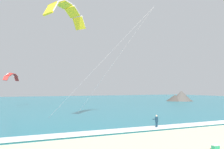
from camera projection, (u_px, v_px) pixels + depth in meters
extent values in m
cube|color=teal|center=(66.00, 102.00, 83.32)|extent=(200.00, 120.00, 0.20)
cube|color=white|center=(181.00, 125.00, 29.81)|extent=(200.00, 2.29, 0.04)
ellipsoid|color=#E04C38|center=(157.00, 129.00, 28.32)|extent=(0.86, 1.47, 0.05)
cube|color=black|center=(155.00, 128.00, 28.54)|extent=(0.17, 0.11, 0.04)
cube|color=black|center=(158.00, 129.00, 28.11)|extent=(0.17, 0.11, 0.04)
cylinder|color=#143347|center=(156.00, 126.00, 28.28)|extent=(0.14, 0.14, 0.84)
cylinder|color=#143347|center=(157.00, 126.00, 28.41)|extent=(0.14, 0.14, 0.84)
cube|color=#143347|center=(157.00, 120.00, 28.39)|extent=(0.39, 0.30, 0.60)
sphere|color=beige|center=(156.00, 116.00, 28.41)|extent=(0.22, 0.22, 0.22)
cylinder|color=#143347|center=(155.00, 119.00, 28.38)|extent=(0.24, 0.51, 0.22)
cylinder|color=#143347|center=(156.00, 119.00, 28.63)|extent=(0.24, 0.51, 0.22)
cylinder|color=black|center=(154.00, 119.00, 28.67)|extent=(0.53, 0.21, 0.04)
cube|color=#3F3F42|center=(156.00, 121.00, 28.46)|extent=(0.14, 0.11, 0.10)
cube|color=yellow|center=(79.00, 23.00, 37.41)|extent=(2.21, 1.92, 1.94)
cube|color=white|center=(83.00, 21.00, 37.16)|extent=(1.07, 1.01, 1.67)
cube|color=yellow|center=(72.00, 12.00, 36.12)|extent=(2.51, 2.36, 1.42)
cube|color=white|center=(76.00, 10.00, 35.87)|extent=(1.44, 1.38, 1.07)
cube|color=yellow|center=(64.00, 4.00, 34.28)|extent=(2.55, 2.54, 0.57)
cube|color=white|center=(68.00, 2.00, 34.03)|extent=(1.57, 1.49, 0.23)
cube|color=yellow|center=(56.00, 3.00, 32.31)|extent=(2.37, 2.49, 1.42)
cube|color=white|center=(61.00, 1.00, 32.06)|extent=(1.45, 1.36, 1.07)
cube|color=yellow|center=(51.00, 9.00, 30.65)|extent=(1.90, 2.21, 1.94)
cube|color=white|center=(55.00, 7.00, 30.40)|extent=(1.06, 1.02, 1.67)
cylinder|color=#B2B2B7|center=(112.00, 65.00, 33.09)|extent=(6.22, 11.52, 13.88)
cylinder|color=#B2B2B7|center=(101.00, 62.00, 29.71)|extent=(11.56, 6.53, 13.88)
cube|color=red|center=(6.00, 78.00, 57.78)|extent=(1.42, 1.16, 1.30)
cube|color=white|center=(4.00, 77.00, 57.85)|extent=(0.57, 0.75, 1.10)
cube|color=red|center=(9.00, 75.00, 58.84)|extent=(1.57, 1.53, 0.96)
cube|color=white|center=(7.00, 74.00, 58.92)|extent=(0.75, 1.06, 0.71)
cube|color=red|center=(13.00, 74.00, 60.20)|extent=(1.61, 1.68, 0.40)
cube|color=white|center=(11.00, 73.00, 60.27)|extent=(0.83, 1.15, 0.15)
cube|color=red|center=(15.00, 75.00, 61.54)|extent=(1.51, 1.67, 0.96)
cube|color=white|center=(14.00, 75.00, 61.61)|extent=(0.78, 1.06, 0.71)
cube|color=red|center=(16.00, 79.00, 62.56)|extent=(1.28, 1.45, 1.30)
cube|color=white|center=(15.00, 78.00, 62.63)|extent=(0.58, 0.78, 1.10)
cone|color=#56514C|center=(181.00, 96.00, 87.04)|extent=(7.84, 7.84, 3.98)
cone|color=#47423D|center=(185.00, 99.00, 86.48)|extent=(6.52, 6.52, 1.57)
cone|color=#56514C|center=(182.00, 99.00, 86.05)|extent=(5.77, 5.77, 1.98)
cone|color=#47423D|center=(175.00, 98.00, 86.92)|extent=(7.00, 7.00, 2.49)
cube|color=#238E5B|center=(216.00, 147.00, 18.89)|extent=(0.56, 0.36, 0.34)
cube|color=white|center=(215.00, 145.00, 18.90)|extent=(0.58, 0.38, 0.06)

